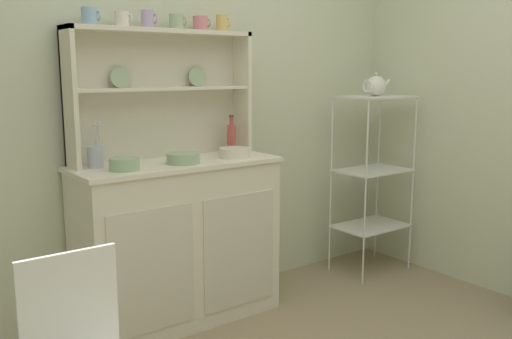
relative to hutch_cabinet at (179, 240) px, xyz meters
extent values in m
cube|color=beige|center=(0.20, 0.26, 0.79)|extent=(3.84, 0.05, 2.50)
cube|color=silver|center=(0.00, 0.00, -0.01)|extent=(1.10, 0.42, 0.91)
cube|color=beige|center=(-0.26, -0.21, -0.06)|extent=(0.46, 0.01, 0.63)
cube|color=beige|center=(0.26, -0.21, -0.06)|extent=(0.46, 0.01, 0.63)
cube|color=#EEE6CE|center=(0.00, 0.00, 0.43)|extent=(1.13, 0.45, 0.02)
cube|color=beige|center=(0.00, 0.20, 0.79)|extent=(1.06, 0.02, 0.70)
cube|color=silver|center=(-0.52, 0.12, 0.79)|extent=(0.02, 0.18, 0.70)
cube|color=silver|center=(0.52, 0.12, 0.79)|extent=(0.02, 0.18, 0.70)
cube|color=silver|center=(0.00, 0.12, 0.83)|extent=(1.02, 0.16, 0.02)
cube|color=silver|center=(0.00, 0.12, 1.13)|extent=(1.06, 0.18, 0.02)
cylinder|color=#9EB78E|center=(-0.23, 0.16, 0.89)|extent=(0.11, 0.03, 0.11)
cylinder|color=#9EB78E|center=(0.23, 0.16, 0.89)|extent=(0.11, 0.03, 0.11)
cylinder|color=silver|center=(1.22, -0.26, 0.15)|extent=(0.01, 0.01, 1.22)
cylinder|color=silver|center=(1.69, -0.26, 0.15)|extent=(0.01, 0.01, 1.22)
cylinder|color=silver|center=(1.22, 0.06, 0.15)|extent=(0.01, 0.01, 1.22)
cylinder|color=silver|center=(1.69, 0.06, 0.15)|extent=(0.01, 0.01, 1.22)
cube|color=silver|center=(1.46, -0.10, 0.75)|extent=(0.50, 0.33, 0.01)
cube|color=silver|center=(1.46, -0.10, 0.25)|extent=(0.50, 0.33, 0.01)
cube|color=silver|center=(1.46, -0.10, -0.14)|extent=(0.50, 0.33, 0.01)
cube|color=white|center=(-0.92, -0.99, 0.19)|extent=(0.31, 0.02, 0.40)
cylinder|color=#8EB2D1|center=(-0.40, 0.12, 1.19)|extent=(0.08, 0.08, 0.09)
torus|color=#8EB2D1|center=(-0.35, 0.12, 1.19)|extent=(0.01, 0.05, 0.05)
cylinder|color=silver|center=(-0.23, 0.12, 1.18)|extent=(0.07, 0.07, 0.08)
torus|color=silver|center=(-0.18, 0.12, 1.19)|extent=(0.01, 0.05, 0.05)
cylinder|color=#B79ECC|center=(-0.08, 0.12, 1.19)|extent=(0.07, 0.07, 0.09)
torus|color=#B79ECC|center=(-0.04, 0.12, 1.19)|extent=(0.01, 0.05, 0.05)
cylinder|color=#9EB78E|center=(0.09, 0.12, 1.18)|extent=(0.08, 0.08, 0.08)
torus|color=#9EB78E|center=(0.14, 0.12, 1.19)|extent=(0.01, 0.05, 0.05)
cylinder|color=#D17A84|center=(0.24, 0.12, 1.18)|extent=(0.08, 0.08, 0.08)
torus|color=#D17A84|center=(0.29, 0.12, 1.19)|extent=(0.01, 0.05, 0.05)
cylinder|color=#DBB760|center=(0.38, 0.12, 1.19)|extent=(0.07, 0.07, 0.09)
torus|color=#DBB760|center=(0.42, 0.12, 1.20)|extent=(0.01, 0.05, 0.05)
cylinder|color=#9EB78E|center=(-0.33, -0.07, 0.47)|extent=(0.15, 0.15, 0.06)
cylinder|color=#9EB78E|center=(0.00, -0.07, 0.47)|extent=(0.18, 0.18, 0.06)
cylinder|color=silver|center=(0.33, -0.07, 0.47)|extent=(0.17, 0.17, 0.05)
cylinder|color=#B74C47|center=(0.42, 0.09, 0.52)|extent=(0.05, 0.05, 0.17)
cylinder|color=#B74C47|center=(0.42, 0.09, 0.63)|extent=(0.02, 0.02, 0.05)
cylinder|color=#4C382D|center=(0.42, 0.09, 0.66)|extent=(0.03, 0.03, 0.01)
cylinder|color=#B2B7C6|center=(-0.42, 0.08, 0.50)|extent=(0.08, 0.08, 0.11)
cylinder|color=silver|center=(-0.40, 0.10, 0.57)|extent=(0.02, 0.02, 0.16)
ellipsoid|color=silver|center=(-0.40, 0.10, 0.65)|extent=(0.02, 0.01, 0.01)
cylinder|color=silver|center=(-0.40, 0.10, 0.57)|extent=(0.02, 0.02, 0.17)
ellipsoid|color=silver|center=(-0.40, 0.10, 0.66)|extent=(0.02, 0.01, 0.01)
cylinder|color=silver|center=(-0.39, 0.07, 0.57)|extent=(0.01, 0.02, 0.18)
ellipsoid|color=silver|center=(-0.39, 0.07, 0.67)|extent=(0.02, 0.01, 0.01)
sphere|color=white|center=(1.46, -0.10, 0.82)|extent=(0.13, 0.13, 0.13)
sphere|color=silver|center=(1.46, -0.10, 0.90)|extent=(0.02, 0.02, 0.02)
cylinder|color=white|center=(1.55, -0.10, 0.83)|extent=(0.09, 0.02, 0.07)
torus|color=white|center=(1.38, -0.10, 0.82)|extent=(0.01, 0.09, 0.09)
camera|label=1|loc=(-1.43, -2.63, 0.93)|focal=39.05mm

